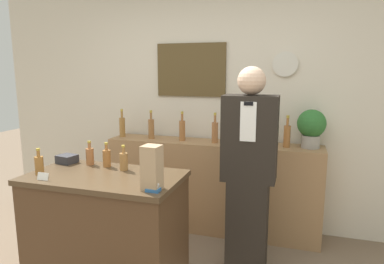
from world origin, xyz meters
TOP-DOWN VIEW (x-y plane):
  - back_wall at (-0.00, 2.00)m, footprint 5.20×0.09m
  - back_shelf at (0.09, 1.76)m, footprint 2.23×0.37m
  - display_counter at (-0.44, 0.53)m, footprint 1.17×0.65m
  - shopkeeper at (0.57, 1.11)m, footprint 0.44×0.27m
  - potted_plant at (1.06, 1.78)m, footprint 0.27×0.27m
  - paper_bag at (0.04, 0.34)m, footprint 0.13×0.12m
  - tape_dispenser at (0.06, 0.31)m, footprint 0.09×0.06m
  - price_card_left at (-0.79, 0.29)m, footprint 0.09×0.02m
  - gift_box at (-0.92, 0.74)m, footprint 0.17×0.15m
  - counter_bottle_0 at (-0.91, 0.40)m, footprint 0.06×0.06m
  - counter_bottle_1 at (-0.70, 0.75)m, footprint 0.06×0.06m
  - counter_bottle_2 at (-0.54, 0.74)m, footprint 0.06×0.06m
  - counter_bottle_3 at (-0.36, 0.69)m, footprint 0.06×0.06m
  - shelf_bottle_0 at (-0.95, 1.75)m, footprint 0.06×0.06m
  - shelf_bottle_1 at (-0.59, 1.75)m, footprint 0.06×0.06m
  - shelf_bottle_2 at (-0.23, 1.74)m, footprint 0.06×0.06m
  - shelf_bottle_3 at (0.13, 1.74)m, footprint 0.06×0.06m
  - shelf_bottle_4 at (0.48, 1.74)m, footprint 0.06×0.06m
  - shelf_bottle_5 at (0.84, 1.74)m, footprint 0.06×0.06m

SIDE VIEW (x-z plane):
  - display_counter at x=-0.44m, z-range 0.00..0.92m
  - back_shelf at x=0.09m, z-range 0.00..0.96m
  - shopkeeper at x=0.57m, z-range 0.00..1.73m
  - tape_dispenser at x=0.06m, z-range 0.91..0.98m
  - price_card_left at x=-0.79m, z-range 0.92..0.98m
  - gift_box at x=-0.92m, z-range 0.92..0.99m
  - counter_bottle_0 at x=-0.91m, z-range 0.90..1.10m
  - counter_bottle_1 at x=-0.70m, z-range 0.90..1.10m
  - counter_bottle_2 at x=-0.54m, z-range 0.90..1.10m
  - counter_bottle_3 at x=-0.36m, z-range 0.90..1.10m
  - paper_bag at x=0.04m, z-range 0.92..1.22m
  - shelf_bottle_0 at x=-0.95m, z-range 0.92..1.24m
  - shelf_bottle_1 at x=-0.59m, z-range 0.92..1.24m
  - shelf_bottle_2 at x=-0.23m, z-range 0.92..1.24m
  - shelf_bottle_3 at x=0.13m, z-range 0.92..1.24m
  - shelf_bottle_4 at x=0.48m, z-range 0.92..1.24m
  - shelf_bottle_5 at x=0.84m, z-range 0.92..1.24m
  - potted_plant at x=1.06m, z-range 0.99..1.36m
  - back_wall at x=0.00m, z-range 0.01..2.71m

